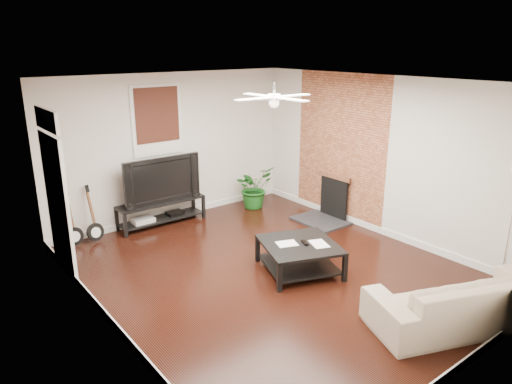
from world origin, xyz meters
TOP-DOWN VIEW (x-y plane):
  - room at (0.00, 0.00)m, footprint 5.01×6.01m
  - brick_accent at (2.49, 1.00)m, footprint 0.02×2.20m
  - fireplace at (2.20, 1.00)m, footprint 0.80×1.10m
  - window_back at (-0.30, 2.97)m, footprint 1.00×0.06m
  - door_left at (-2.46, 1.90)m, footprint 0.08×1.00m
  - tv_stand at (-0.42, 2.78)m, footprint 1.67×0.45m
  - tv at (-0.42, 2.80)m, footprint 1.50×0.20m
  - coffee_table at (0.32, -0.26)m, footprint 1.37×1.37m
  - sofa at (0.91, -2.50)m, footprint 2.44×1.66m
  - floor_lamp at (2.20, -2.40)m, footprint 0.40×0.40m
  - potted_plant at (1.56, 2.47)m, footprint 0.87×0.78m
  - guitar_left at (-2.07, 2.75)m, footprint 0.33×0.25m
  - guitar_right at (-1.72, 2.72)m, footprint 0.35×0.28m
  - ceiling_fan at (0.00, 0.00)m, footprint 1.24×1.24m

SIDE VIEW (x-z plane):
  - coffee_table at x=0.32m, z-range 0.00..0.45m
  - tv_stand at x=-0.42m, z-range 0.00..0.47m
  - sofa at x=0.91m, z-range 0.00..0.66m
  - potted_plant at x=1.56m, z-range 0.00..0.87m
  - fireplace at x=2.20m, z-range 0.00..0.92m
  - guitar_left at x=-2.07m, z-range 0.00..1.00m
  - guitar_right at x=-1.72m, z-range 0.00..1.00m
  - tv at x=-0.42m, z-range 0.47..1.33m
  - floor_lamp at x=2.20m, z-range 0.00..1.85m
  - door_left at x=-2.46m, z-range 0.00..2.50m
  - room at x=0.00m, z-range 0.00..2.80m
  - brick_accent at x=2.49m, z-range 0.00..2.80m
  - window_back at x=-0.30m, z-range 1.30..2.60m
  - ceiling_fan at x=0.00m, z-range 2.44..2.76m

